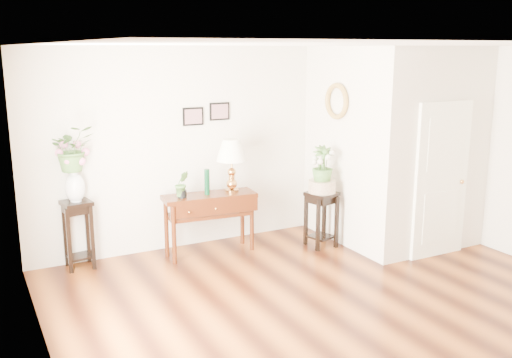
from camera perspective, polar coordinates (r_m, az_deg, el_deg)
floor at (r=6.44m, az=8.88°, el=-12.66°), size 6.00×5.50×0.02m
ceiling at (r=5.82m, az=9.86°, el=13.08°), size 6.00×5.50×0.02m
wall_back at (r=8.29m, az=-2.10°, el=3.43°), size 6.00×0.02×2.80m
wall_left at (r=4.86m, az=-20.39°, el=-4.23°), size 0.02×5.50×2.80m
partition at (r=8.63m, az=13.49°, el=3.46°), size 1.80×1.95×2.80m
door at (r=7.99m, az=18.04°, el=-0.13°), size 0.90×0.05×2.10m
art_print_left at (r=7.96m, az=-6.31°, el=6.23°), size 0.30×0.02×0.25m
art_print_right at (r=8.10m, az=-3.67°, el=6.76°), size 0.30×0.02×0.25m
wall_ornament at (r=8.07m, az=8.04°, el=7.71°), size 0.07×0.51×0.51m
console_table at (r=7.85m, az=-4.64°, el=-4.50°), size 1.30×0.54×0.84m
table_lamp at (r=7.79m, az=-2.46°, el=1.26°), size 0.44×0.44×0.74m
green_vase at (r=7.69m, az=-4.93°, el=-0.32°), size 0.09×0.09×0.35m
potted_plant at (r=7.56m, az=-7.43°, el=-0.60°), size 0.20×0.16×0.34m
plant_stand_a at (r=7.67m, az=-17.33°, el=-5.33°), size 0.39×0.39×0.88m
porcelain_vase at (r=7.49m, az=-17.67°, el=-0.47°), size 0.31×0.31×0.44m
lily_arrangement at (r=7.40m, az=-17.91°, el=3.03°), size 0.56×0.50×0.58m
plant_stand_b at (r=8.17m, az=6.53°, el=-4.02°), size 0.46×0.46×0.79m
ceramic_bowl at (r=8.04m, az=6.62°, el=-0.77°), size 0.47×0.47×0.17m
narcissus at (r=7.98m, az=6.68°, el=1.39°), size 0.34×0.34×0.54m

